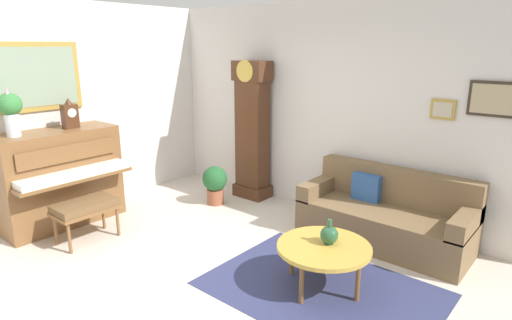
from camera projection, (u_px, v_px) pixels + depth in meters
name	position (u px, v px, depth m)	size (l,w,h in m)	color
ground_plane	(192.00, 278.00, 4.28)	(6.40, 6.00, 0.10)	beige
wall_left	(53.00, 110.00, 5.51)	(0.13, 4.90, 2.80)	silver
wall_back	(324.00, 109.00, 5.67)	(5.30, 0.13, 2.80)	silver
area_rug	(321.00, 289.00, 4.00)	(2.10, 1.50, 0.01)	navy
piano	(60.00, 177.00, 5.35)	(0.87, 1.44, 1.21)	brown
piano_bench	(85.00, 208.00, 4.91)	(0.42, 0.70, 0.48)	brown
grandfather_clock	(252.00, 134.00, 6.23)	(0.52, 0.34, 2.03)	#4C2B19
couch	(385.00, 216.00, 4.91)	(1.90, 0.80, 0.84)	brown
coffee_table	(324.00, 248.00, 3.94)	(0.88, 0.88, 0.43)	gold
mantel_clock	(70.00, 115.00, 5.31)	(0.13, 0.18, 0.38)	#4C2B19
flower_vase	(10.00, 109.00, 4.77)	(0.26, 0.26, 0.58)	silver
green_jug	(329.00, 235.00, 3.95)	(0.17, 0.17, 0.24)	#234C33
potted_plant	(215.00, 183.00, 6.08)	(0.36, 0.36, 0.56)	#935138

